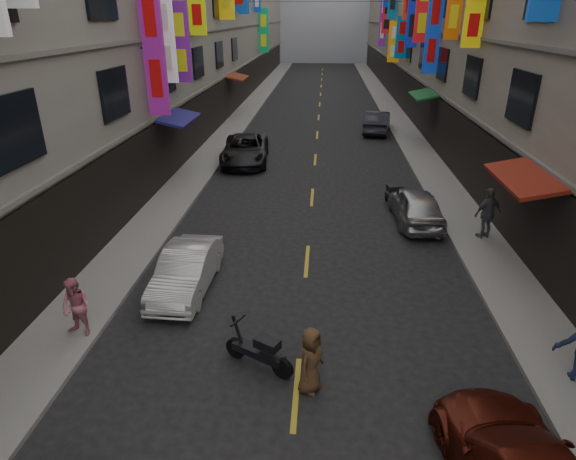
% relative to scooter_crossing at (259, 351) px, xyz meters
% --- Properties ---
extents(sidewalk_left, '(2.00, 90.00, 0.12)m').
position_rel_scooter_crossing_xyz_m(sidewalk_left, '(-5.13, 29.25, -0.38)').
color(sidewalk_left, slate).
rests_on(sidewalk_left, ground).
extents(sidewalk_right, '(2.00, 90.00, 0.12)m').
position_rel_scooter_crossing_xyz_m(sidewalk_right, '(6.87, 29.25, -0.38)').
color(sidewalk_right, slate).
rests_on(sidewalk_right, ground).
extents(street_awnings, '(13.99, 35.20, 0.41)m').
position_rel_scooter_crossing_xyz_m(street_awnings, '(-0.39, 13.25, 2.56)').
color(street_awnings, '#124412').
rests_on(street_awnings, ground).
extents(lane_markings, '(0.12, 80.20, 0.01)m').
position_rel_scooter_crossing_xyz_m(lane_markings, '(0.87, 26.25, -0.44)').
color(lane_markings, gold).
rests_on(lane_markings, ground).
extents(scooter_crossing, '(1.64, 0.98, 1.14)m').
position_rel_scooter_crossing_xyz_m(scooter_crossing, '(0.00, 0.00, 0.00)').
color(scooter_crossing, black).
rests_on(scooter_crossing, ground).
extents(scooter_far_right, '(0.59, 1.80, 1.14)m').
position_rel_scooter_crossing_xyz_m(scooter_far_right, '(4.21, 10.33, 0.00)').
color(scooter_far_right, black).
rests_on(scooter_far_right, ground).
extents(car_left_mid, '(1.42, 3.82, 1.25)m').
position_rel_scooter_crossing_xyz_m(car_left_mid, '(-2.53, 3.25, 0.18)').
color(car_left_mid, silver).
rests_on(car_left_mid, ground).
extents(car_left_far, '(2.78, 5.30, 1.42)m').
position_rel_scooter_crossing_xyz_m(car_left_far, '(-2.88, 16.41, 0.27)').
color(car_left_far, black).
rests_on(car_left_far, ground).
extents(car_right_mid, '(1.81, 4.04, 1.35)m').
position_rel_scooter_crossing_xyz_m(car_right_mid, '(4.87, 8.75, 0.23)').
color(car_right_mid, '#AEADB2').
rests_on(car_right_mid, ground).
extents(car_right_far, '(2.23, 4.60, 1.45)m').
position_rel_scooter_crossing_xyz_m(car_right_far, '(4.87, 24.25, 0.28)').
color(car_right_far, '#27272F').
rests_on(car_right_far, ground).
extents(pedestrian_lfar, '(0.85, 0.69, 1.54)m').
position_rel_scooter_crossing_xyz_m(pedestrian_lfar, '(-4.53, 0.76, 0.45)').
color(pedestrian_lfar, '#C6697A').
rests_on(pedestrian_lfar, sidewalk_left).
extents(pedestrian_rfar, '(1.23, 1.02, 1.83)m').
position_rel_scooter_crossing_xyz_m(pedestrian_rfar, '(7.05, 7.30, 0.59)').
color(pedestrian_rfar, '#565659').
rests_on(pedestrian_rfar, sidewalk_right).
extents(pedestrian_crossing, '(0.80, 0.90, 1.52)m').
position_rel_scooter_crossing_xyz_m(pedestrian_crossing, '(1.16, -0.61, 0.32)').
color(pedestrian_crossing, '#49321D').
rests_on(pedestrian_crossing, ground).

